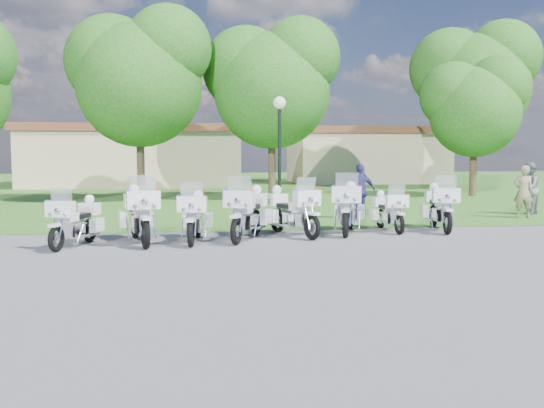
{
  "coord_description": "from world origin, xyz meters",
  "views": [
    {
      "loc": [
        -2.27,
        -14.67,
        2.35
      ],
      "look_at": [
        -0.11,
        1.2,
        0.95
      ],
      "focal_mm": 40.0,
      "sensor_mm": 36.0,
      "label": 1
    }
  ],
  "objects": [
    {
      "name": "lamp_post",
      "position": [
        0.81,
        6.05,
        3.18
      ],
      "size": [
        0.44,
        0.44,
        4.22
      ],
      "color": "black",
      "rests_on": "ground"
    },
    {
      "name": "motorcycle_1",
      "position": [
        -3.58,
        1.09,
        0.74
      ],
      "size": [
        1.23,
        2.61,
        1.78
      ],
      "rotation": [
        0.0,
        0.0,
        3.36
      ],
      "color": "black",
      "rests_on": "ground"
    },
    {
      "name": "building_west",
      "position": [
        -6.0,
        28.0,
        2.07
      ],
      "size": [
        14.56,
        8.32,
        4.1
      ],
      "color": "#C7AE90",
      "rests_on": "ground"
    },
    {
      "name": "motorcycle_0",
      "position": [
        -5.07,
        0.73,
        0.63
      ],
      "size": [
        1.19,
        2.15,
        1.5
      ],
      "rotation": [
        0.0,
        0.0,
        2.81
      ],
      "color": "black",
      "rests_on": "ground"
    },
    {
      "name": "tree_4",
      "position": [
        15.44,
        21.67,
        6.93
      ],
      "size": [
        7.85,
        6.7,
        10.46
      ],
      "color": "#38281C",
      "rests_on": "ground"
    },
    {
      "name": "bystander_b",
      "position": [
        10.23,
        6.3,
        0.96
      ],
      "size": [
        1.18,
        1.18,
        1.93
      ],
      "primitive_type": "imported",
      "rotation": [
        0.0,
        0.0,
        -2.38
      ],
      "color": "slate",
      "rests_on": "ground"
    },
    {
      "name": "ground",
      "position": [
        0.0,
        0.0,
        0.0
      ],
      "size": [
        100.0,
        100.0,
        0.0
      ],
      "primitive_type": "plane",
      "color": "#5B5B60",
      "rests_on": "ground"
    },
    {
      "name": "motorcycle_5",
      "position": [
        2.26,
        2.23,
        0.74
      ],
      "size": [
        1.4,
        2.54,
        1.77
      ],
      "rotation": [
        0.0,
        0.0,
        2.81
      ],
      "color": "black",
      "rests_on": "ground"
    },
    {
      "name": "tree_1",
      "position": [
        -4.58,
        14.21,
        5.97
      ],
      "size": [
        6.76,
        5.77,
        9.01
      ],
      "color": "#38281C",
      "rests_on": "ground"
    },
    {
      "name": "motorcycle_3",
      "position": [
        -0.73,
        1.35,
        0.72
      ],
      "size": [
        1.44,
        2.43,
        1.73
      ],
      "rotation": [
        0.0,
        0.0,
        2.76
      ],
      "color": "black",
      "rests_on": "ground"
    },
    {
      "name": "motorcycle_7",
      "position": [
        5.09,
        2.45,
        0.7
      ],
      "size": [
        1.09,
        2.47,
        1.67
      ],
      "rotation": [
        0.0,
        0.0,
        2.96
      ],
      "color": "black",
      "rests_on": "ground"
    },
    {
      "name": "bystander_c",
      "position": [
        3.61,
        5.71,
        0.96
      ],
      "size": [
        1.19,
        0.67,
        1.92
      ],
      "primitive_type": "imported",
      "rotation": [
        0.0,
        0.0,
        3.33
      ],
      "color": "navy",
      "rests_on": "ground"
    },
    {
      "name": "tree_3",
      "position": [
        12.32,
        15.2,
        4.8
      ],
      "size": [
        5.45,
        4.65,
        7.26
      ],
      "color": "#38281C",
      "rests_on": "ground"
    },
    {
      "name": "tree_2",
      "position": [
        1.68,
        14.83,
        5.81
      ],
      "size": [
        6.59,
        5.62,
        8.78
      ],
      "color": "#38281C",
      "rests_on": "ground"
    },
    {
      "name": "bystander_a",
      "position": [
        9.35,
        5.15,
        0.92
      ],
      "size": [
        0.77,
        0.62,
        1.85
      ],
      "primitive_type": "imported",
      "rotation": [
        0.0,
        0.0,
        2.86
      ],
      "color": "gray",
      "rests_on": "ground"
    },
    {
      "name": "motorcycle_6",
      "position": [
        3.54,
        2.51,
        0.59
      ],
      "size": [
        0.73,
        2.11,
        1.41
      ],
      "rotation": [
        0.0,
        0.0,
        3.18
      ],
      "color": "black",
      "rests_on": "ground"
    },
    {
      "name": "motorcycle_4",
      "position": [
        0.52,
        1.9,
        0.7
      ],
      "size": [
        1.41,
        2.33,
        1.66
      ],
      "rotation": [
        0.0,
        0.0,
        3.54
      ],
      "color": "black",
      "rests_on": "ground"
    },
    {
      "name": "building_east",
      "position": [
        11.0,
        30.0,
        2.07
      ],
      "size": [
        11.44,
        7.28,
        4.1
      ],
      "color": "#C7AE90",
      "rests_on": "ground"
    },
    {
      "name": "motorcycle_2",
      "position": [
        -2.14,
        1.11,
        0.66
      ],
      "size": [
        0.94,
        2.36,
        1.59
      ],
      "rotation": [
        0.0,
        0.0,
        3.02
      ],
      "color": "black",
      "rests_on": "ground"
    },
    {
      "name": "grass_lawn",
      "position": [
        0.0,
        27.0,
        0.0
      ],
      "size": [
        100.0,
        48.0,
        0.01
      ],
      "primitive_type": "cube",
      "color": "#2A631F",
      "rests_on": "ground"
    }
  ]
}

